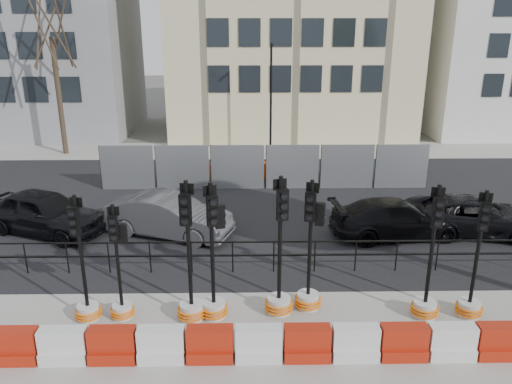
{
  "coord_description": "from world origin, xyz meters",
  "views": [
    {
      "loc": [
        -0.73,
        -11.96,
        6.97
      ],
      "look_at": [
        -0.49,
        3.0,
        1.89
      ],
      "focal_mm": 35.0,
      "sensor_mm": 36.0,
      "label": 1
    }
  ],
  "objects_px": {
    "traffic_signal_d": "(214,287)",
    "car_a": "(44,212)",
    "car_c": "(397,219)",
    "traffic_signal_a": "(86,295)",
    "traffic_signal_h": "(471,292)"
  },
  "relations": [
    {
      "from": "traffic_signal_h",
      "to": "car_c",
      "type": "relative_size",
      "value": 0.71
    },
    {
      "from": "traffic_signal_h",
      "to": "car_c",
      "type": "distance_m",
      "value": 4.97
    },
    {
      "from": "traffic_signal_d",
      "to": "traffic_signal_h",
      "type": "relative_size",
      "value": 1.06
    },
    {
      "from": "traffic_signal_a",
      "to": "traffic_signal_d",
      "type": "xyz_separation_m",
      "value": [
        3.12,
        0.06,
        0.17
      ]
    },
    {
      "from": "traffic_signal_d",
      "to": "car_a",
      "type": "xyz_separation_m",
      "value": [
        -6.22,
        5.4,
        -0.08
      ]
    },
    {
      "from": "traffic_signal_d",
      "to": "car_c",
      "type": "distance_m",
      "value": 7.67
    },
    {
      "from": "traffic_signal_d",
      "to": "car_a",
      "type": "relative_size",
      "value": 0.73
    },
    {
      "from": "traffic_signal_d",
      "to": "car_a",
      "type": "bearing_deg",
      "value": 119.37
    },
    {
      "from": "traffic_signal_a",
      "to": "car_a",
      "type": "distance_m",
      "value": 6.28
    },
    {
      "from": "traffic_signal_a",
      "to": "traffic_signal_d",
      "type": "relative_size",
      "value": 0.93
    },
    {
      "from": "traffic_signal_h",
      "to": "car_a",
      "type": "xyz_separation_m",
      "value": [
        -12.57,
        5.46,
        0.08
      ]
    },
    {
      "from": "car_a",
      "to": "traffic_signal_d",
      "type": "bearing_deg",
      "value": -108.48
    },
    {
      "from": "traffic_signal_a",
      "to": "car_c",
      "type": "bearing_deg",
      "value": 38.42
    },
    {
      "from": "traffic_signal_a",
      "to": "car_c",
      "type": "relative_size",
      "value": 0.69
    },
    {
      "from": "traffic_signal_a",
      "to": "car_c",
      "type": "xyz_separation_m",
      "value": [
        9.03,
        4.95,
        -0.02
      ]
    }
  ]
}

